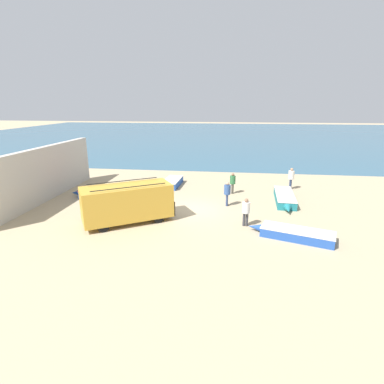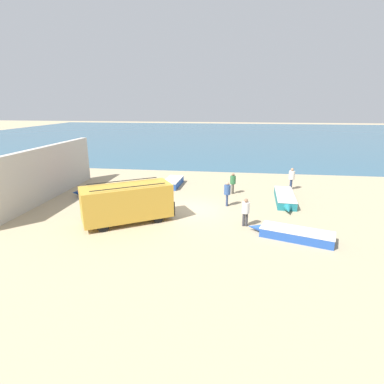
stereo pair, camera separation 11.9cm
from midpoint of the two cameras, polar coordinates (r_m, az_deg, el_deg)
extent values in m
plane|color=tan|center=(20.40, -0.37, -3.43)|extent=(200.00, 200.00, 0.00)
cube|color=#33607A|center=(71.38, 5.36, 10.86)|extent=(120.00, 80.00, 0.01)
cube|color=#BCB7AD|center=(24.72, -26.37, 3.12)|extent=(0.50, 12.83, 3.92)
cube|color=gold|center=(18.38, -12.42, -1.87)|extent=(5.51, 4.50, 2.01)
cube|color=black|center=(19.24, -4.55, -2.42)|extent=(1.08, 1.63, 0.90)
cube|color=#1E232D|center=(18.87, -4.86, 0.86)|extent=(1.00, 1.54, 0.64)
cylinder|color=black|center=(19.86, -8.24, -3.17)|extent=(0.66, 0.53, 0.64)
cylinder|color=black|center=(18.28, -6.64, -4.88)|extent=(0.66, 0.53, 0.64)
cylinder|color=black|center=(19.28, -17.54, -4.42)|extent=(0.66, 0.53, 0.64)
cylinder|color=black|center=(17.64, -16.75, -6.32)|extent=(0.66, 0.53, 0.64)
cylinder|color=black|center=(18.81, -13.16, 2.07)|extent=(3.66, 2.33, 0.05)
cylinder|color=black|center=(17.31, -12.06, 0.90)|extent=(3.66, 2.33, 0.05)
cube|color=#234CA3|center=(17.07, 19.18, -7.64)|extent=(3.92, 2.39, 0.48)
cone|color=#234CA3|center=(17.40, 11.75, -6.56)|extent=(0.92, 0.69, 0.45)
cube|color=silver|center=(17.00, 19.24, -7.10)|extent=(0.56, 1.18, 0.05)
cube|color=silver|center=(16.97, 19.26, -6.84)|extent=(3.96, 2.41, 0.04)
cube|color=#234CA3|center=(26.35, -3.90, 1.78)|extent=(1.45, 3.24, 0.55)
cone|color=#234CA3|center=(24.54, -4.99, 0.65)|extent=(0.55, 0.73, 0.52)
cube|color=silver|center=(26.30, -3.91, 2.22)|extent=(1.20, 0.26, 0.05)
cube|color=silver|center=(26.28, -3.91, 2.40)|extent=(1.46, 3.28, 0.04)
cube|color=navy|center=(24.23, -16.54, -0.14)|extent=(3.65, 2.08, 0.60)
cone|color=navy|center=(24.89, -21.22, -0.15)|extent=(0.83, 0.67, 0.57)
cube|color=#B22D23|center=(24.16, -16.58, 0.40)|extent=(0.41, 1.50, 0.05)
cube|color=#B22D23|center=(24.14, -16.60, 0.59)|extent=(3.69, 2.11, 0.04)
cube|color=#1E757F|center=(23.13, 17.05, -1.03)|extent=(1.56, 4.38, 0.54)
cone|color=#1E757F|center=(20.65, 17.69, -3.19)|extent=(0.58, 0.98, 0.52)
cube|color=silver|center=(23.07, 17.09, -0.54)|extent=(1.18, 0.28, 0.05)
cube|color=silver|center=(23.05, 17.11, -0.34)|extent=(1.58, 4.43, 0.04)
cylinder|color=navy|center=(26.56, 18.16, 1.48)|extent=(0.17, 0.17, 0.89)
cylinder|color=navy|center=(26.38, 18.07, 1.39)|extent=(0.17, 0.17, 0.89)
cylinder|color=silver|center=(26.29, 18.27, 3.11)|extent=(0.48, 0.48, 0.70)
sphere|color=tan|center=(26.19, 18.36, 4.11)|extent=(0.24, 0.24, 0.24)
cylinder|color=navy|center=(21.15, 6.51, -1.59)|extent=(0.16, 0.16, 0.84)
cylinder|color=navy|center=(21.32, 6.51, -1.45)|extent=(0.16, 0.16, 0.84)
cylinder|color=#335189|center=(21.01, 6.57, 0.44)|extent=(0.46, 0.46, 0.67)
sphere|color=tan|center=(20.90, 6.61, 1.62)|extent=(0.23, 0.23, 0.23)
cylinder|color=#5B564C|center=(24.10, 7.49, 0.60)|extent=(0.15, 0.15, 0.81)
cylinder|color=#5B564C|center=(24.25, 7.62, 0.70)|extent=(0.15, 0.15, 0.81)
cylinder|color=#2D6B3D|center=(23.99, 7.62, 2.32)|extent=(0.44, 0.44, 0.64)
sphere|color=#8C664C|center=(23.89, 7.66, 3.32)|extent=(0.22, 0.22, 0.22)
cylinder|color=#38383D|center=(17.93, 9.68, -5.14)|extent=(0.15, 0.15, 0.82)
cylinder|color=#38383D|center=(17.95, 10.22, -5.15)|extent=(0.15, 0.15, 0.82)
cylinder|color=silver|center=(17.68, 10.07, -2.93)|extent=(0.45, 0.45, 0.65)
sphere|color=#8C664C|center=(17.54, 10.14, -1.58)|extent=(0.22, 0.22, 0.22)
camera|label=1|loc=(0.06, -90.16, -0.05)|focal=28.00mm
camera|label=2|loc=(0.06, 89.84, 0.05)|focal=28.00mm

